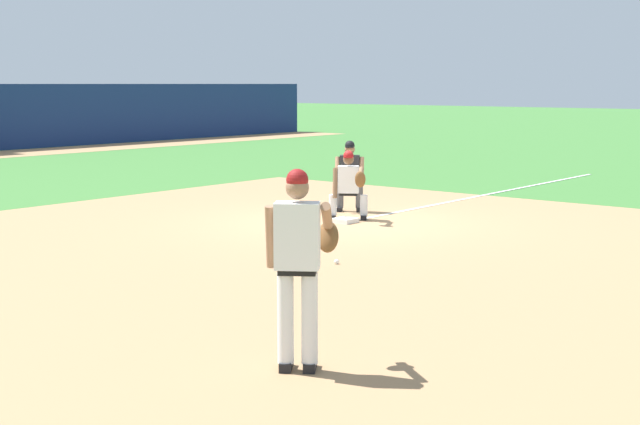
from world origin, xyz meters
TOP-DOWN VIEW (x-y plane):
  - ground_plane at (0.00, 0.00)m, footprint 160.00×160.00m
  - infield_dirt_patch at (-3.62, -2.51)m, footprint 18.00×18.00m
  - foul_line_stripe at (5.83, 0.00)m, footprint 11.66×0.10m
  - first_base_bag at (0.00, 0.00)m, footprint 0.38×0.38m
  - baseball at (-3.18, -2.28)m, footprint 0.07×0.07m
  - pitcher at (-7.20, -5.01)m, footprint 0.85×0.57m
  - first_baseman at (0.33, 0.15)m, footprint 0.80×1.05m
  - umpire at (1.25, 0.84)m, footprint 0.64×0.68m

SIDE VIEW (x-z plane):
  - ground_plane at x=0.00m, z-range 0.00..0.00m
  - infield_dirt_patch at x=-3.62m, z-range 0.00..0.01m
  - foul_line_stripe at x=5.83m, z-range 0.01..0.01m
  - baseball at x=-3.18m, z-range 0.00..0.07m
  - first_base_bag at x=0.00m, z-range 0.00..0.09m
  - first_baseman at x=0.33m, z-range 0.06..1.40m
  - umpire at x=1.25m, z-range 0.06..1.52m
  - pitcher at x=-7.20m, z-range 0.13..1.99m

